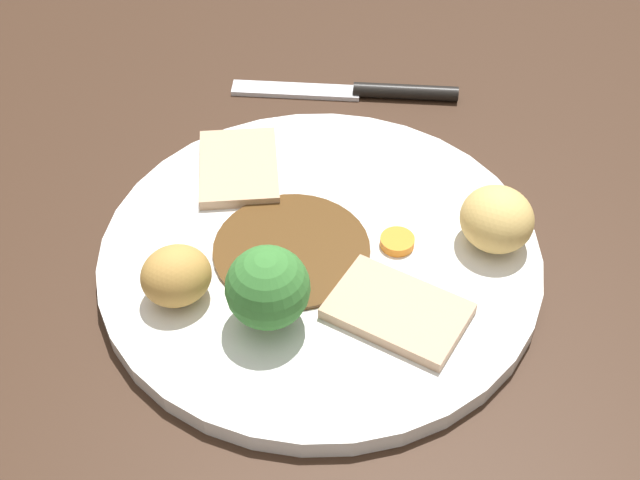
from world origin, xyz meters
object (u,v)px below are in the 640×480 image
at_px(roast_potato_left, 176,276).
at_px(carrot_coin_front, 397,242).
at_px(knife, 365,91).
at_px(meat_slice_main, 398,311).
at_px(dinner_plate, 320,258).
at_px(meat_slice_under, 239,167).
at_px(roast_potato_right, 497,219).
at_px(broccoli_floret, 275,289).

height_order(roast_potato_left, carrot_coin_front, roast_potato_left).
bearing_deg(roast_potato_left, knife, -24.83).
relative_size(meat_slice_main, carrot_coin_front, 3.59).
bearing_deg(roast_potato_left, dinner_plate, -61.95).
relative_size(meat_slice_under, carrot_coin_front, 3.37).
distance_m(meat_slice_under, roast_potato_left, 0.12).
bearing_deg(carrot_coin_front, dinner_plate, 99.60).
bearing_deg(meat_slice_under, meat_slice_main, -137.41).
xyz_separation_m(meat_slice_under, carrot_coin_front, (-0.07, -0.11, -0.00)).
height_order(roast_potato_right, broccoli_floret, broccoli_floret).
bearing_deg(knife, meat_slice_under, 53.31).
bearing_deg(carrot_coin_front, broccoli_floret, 133.86).
relative_size(dinner_plate, broccoli_floret, 5.18).
xyz_separation_m(roast_potato_left, carrot_coin_front, (0.05, -0.14, -0.02)).
height_order(roast_potato_left, broccoli_floret, broccoli_floret).
bearing_deg(roast_potato_right, meat_slice_main, 137.18).
distance_m(dinner_plate, meat_slice_main, 0.07).
xyz_separation_m(dinner_plate, roast_potato_left, (-0.05, 0.09, 0.03)).
bearing_deg(carrot_coin_front, roast_potato_left, 111.68).
xyz_separation_m(meat_slice_main, roast_potato_left, (0.01, 0.14, 0.02)).
relative_size(carrot_coin_front, broccoli_floret, 0.41).
distance_m(meat_slice_under, roast_potato_right, 0.19).
height_order(roast_potato_left, knife, roast_potato_left).
relative_size(meat_slice_main, knife, 0.45).
distance_m(meat_slice_main, roast_potato_left, 0.14).
height_order(dinner_plate, roast_potato_left, roast_potato_left).
bearing_deg(roast_potato_left, meat_slice_under, -10.22).
distance_m(carrot_coin_front, broccoli_floret, 0.10).
bearing_deg(broccoli_floret, roast_potato_left, 75.93).
height_order(broccoli_floret, knife, broccoli_floret).
relative_size(meat_slice_main, broccoli_floret, 1.46).
height_order(roast_potato_left, roast_potato_right, roast_potato_right).
distance_m(meat_slice_main, broccoli_floret, 0.08).
bearing_deg(carrot_coin_front, meat_slice_main, -179.25).
relative_size(roast_potato_left, carrot_coin_front, 1.93).
relative_size(dinner_plate, carrot_coin_front, 12.75).
relative_size(dinner_plate, meat_slice_under, 3.79).
xyz_separation_m(meat_slice_under, roast_potato_right, (-0.06, -0.18, 0.02)).
bearing_deg(dinner_plate, carrot_coin_front, -80.40).
relative_size(meat_slice_under, roast_potato_right, 1.56).
bearing_deg(carrot_coin_front, knife, 8.60).
bearing_deg(meat_slice_under, roast_potato_right, -107.99).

